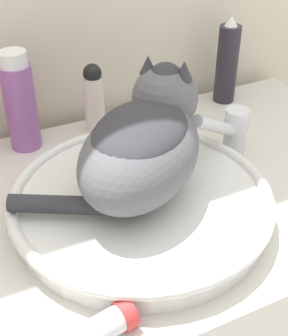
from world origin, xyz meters
name	(u,v)px	position (x,y,z in m)	size (l,w,h in m)	color
sink_basin	(141,201)	(0.02, 0.24, 0.92)	(0.43, 0.43, 0.05)	silver
cat	(144,140)	(0.03, 0.25, 1.02)	(0.36, 0.30, 0.18)	#56565B
faucet	(230,130)	(0.25, 0.32, 0.95)	(0.15, 0.08, 0.13)	silver
mouthwash_bottle	(20,103)	(-0.09, 0.54, 0.99)	(0.06, 0.06, 0.20)	#93569E
hairspray_can_black	(227,63)	(0.39, 0.54, 0.98)	(0.05, 0.05, 0.20)	#28232D
deodorant_stick	(94,98)	(0.06, 0.54, 0.96)	(0.04, 0.04, 0.15)	silver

